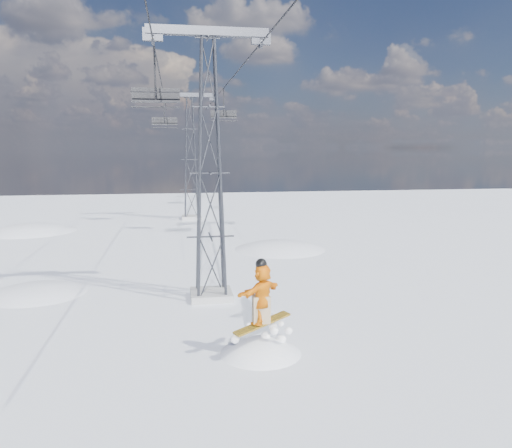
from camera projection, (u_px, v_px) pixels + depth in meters
The scene contains 9 objects.
ground at pixel (204, 383), 14.07m from camera, with size 120.00×120.00×0.00m, color white.
snow_terrain at pixel (121, 377), 35.48m from camera, with size 39.00×37.00×22.00m.
lift_tower_near at pixel (210, 174), 21.17m from camera, with size 5.20×1.80×11.43m.
lift_tower_far at pixel (191, 160), 45.56m from camera, with size 5.20×1.80×11.43m.
haul_cables at pixel (196, 79), 31.58m from camera, with size 4.46×51.00×0.06m.
snowboarder_jump at pixel (260, 399), 16.33m from camera, with size 4.40×4.40×7.13m.
lift_chair_near at pixel (156, 96), 21.71m from camera, with size 2.09×0.60×2.59m.
lift_chair_mid at pixel (224, 115), 36.59m from camera, with size 1.91×0.55×2.37m.
lift_chair_far at pixel (165, 122), 41.87m from camera, with size 2.14×0.61×2.65m.
Camera 1 is at (-0.67, -13.29, 6.56)m, focal length 35.00 mm.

